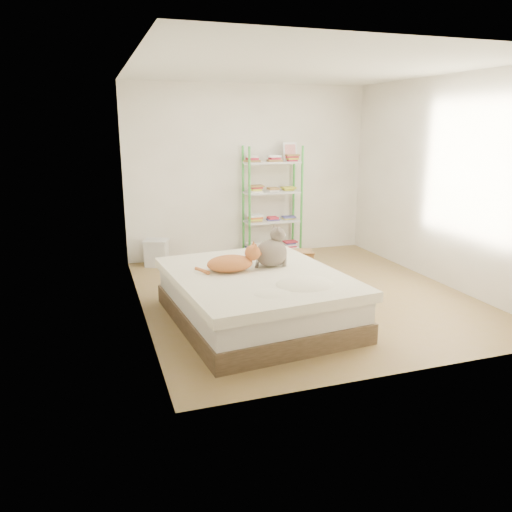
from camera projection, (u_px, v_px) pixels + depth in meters
name	position (u px, v px, depth m)	size (l,w,h in m)	color
room	(305.00, 187.00, 5.74)	(3.81, 4.21, 2.61)	#8F724D
bed	(256.00, 297.00, 5.20)	(1.82, 2.20, 0.52)	brown
orange_cat	(230.00, 261.00, 5.13)	(0.57, 0.31, 0.23)	#D8753F
grey_cat	(271.00, 247.00, 5.31)	(0.31, 0.38, 0.43)	#6B6156
shelf_unit	(273.00, 202.00, 7.68)	(0.88, 0.36, 1.74)	green
cardboard_box	(294.00, 264.00, 6.75)	(0.59, 0.59, 0.40)	#A2773F
white_bin	(157.00, 253.00, 7.26)	(0.42, 0.39, 0.39)	silver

